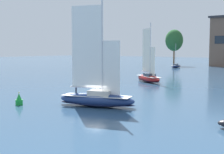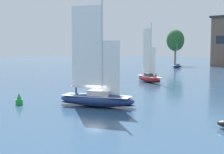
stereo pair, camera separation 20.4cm
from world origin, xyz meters
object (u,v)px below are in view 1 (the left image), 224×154
Objects in this scene: sailboat_moored_near_marina at (176,66)px; sailboat_moored_outer_mooring at (149,77)px; tree_shore_center at (174,40)px; channel_buoy at (19,100)px; sailboat_main at (97,98)px.

sailboat_moored_outer_mooring is (16.44, -46.43, 0.38)m from sailboat_moored_near_marina.
channel_buoy is (24.21, -90.35, -9.35)m from tree_shore_center.
sailboat_moored_near_marina is 80.20m from channel_buoy.
tree_shore_center is at bearing 111.70° from sailboat_moored_outer_mooring.
sailboat_moored_outer_mooring is 31.88m from channel_buoy.
sailboat_moored_outer_mooring is at bearing -70.50° from sailboat_moored_near_marina.
tree_shore_center is 94.00m from channel_buoy.
tree_shore_center is 1.68× the size of sailboat_moored_near_marina.
sailboat_moored_near_marina is at bearing 109.12° from sailboat_main.
sailboat_moored_near_marina is (-25.42, 73.33, -0.45)m from sailboat_main.
tree_shore_center is 1.20× the size of sailboat_moored_outer_mooring.
sailboat_main is at bearing -70.88° from sailboat_moored_near_marina.
sailboat_moored_near_marina is (6.84, -12.05, -9.38)m from tree_shore_center.
tree_shore_center is at bearing 110.70° from sailboat_main.
sailboat_main is at bearing -71.55° from sailboat_moored_outer_mooring.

